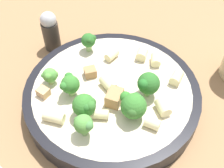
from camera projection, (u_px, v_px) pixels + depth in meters
ground_plane at (112, 102)px, 0.46m from camera, size 2.00×2.00×0.00m
pasta_bowl at (112, 94)px, 0.45m from camera, size 0.28×0.28×0.03m
broccoli_floret_0 at (148, 84)px, 0.41m from camera, size 0.03×0.04×0.04m
broccoli_floret_1 at (70, 84)px, 0.41m from camera, size 0.03×0.03×0.04m
broccoli_floret_2 at (85, 106)px, 0.39m from camera, size 0.04×0.03×0.04m
broccoli_floret_3 at (50, 76)px, 0.43m from camera, size 0.03×0.03×0.03m
broccoli_floret_4 at (89, 40)px, 0.48m from camera, size 0.03×0.03×0.03m
broccoli_floret_5 at (133, 105)px, 0.38m from camera, size 0.04×0.04×0.04m
broccoli_floret_6 at (84, 124)px, 0.37m from camera, size 0.03×0.03×0.04m
rigatoni_0 at (54, 117)px, 0.39m from camera, size 0.03×0.02×0.02m
rigatoni_1 at (156, 60)px, 0.47m from camera, size 0.02×0.03×0.02m
rigatoni_2 at (112, 55)px, 0.48m from camera, size 0.02×0.03×0.01m
rigatoni_3 at (102, 115)px, 0.40m from camera, size 0.03×0.02×0.01m
rigatoni_4 at (107, 85)px, 0.43m from camera, size 0.03×0.03×0.02m
rigatoni_5 at (163, 107)px, 0.40m from camera, size 0.03×0.03×0.02m
rigatoni_6 at (176, 78)px, 0.44m from camera, size 0.02×0.03×0.02m
rigatoni_7 at (152, 123)px, 0.39m from camera, size 0.02×0.02×0.02m
rigatoni_8 at (142, 54)px, 0.48m from camera, size 0.02×0.02×0.02m
chicken_chunk_0 at (114, 97)px, 0.41m from camera, size 0.02×0.03×0.02m
chicken_chunk_1 at (43, 92)px, 0.42m from camera, size 0.02×0.02×0.01m
chicken_chunk_2 at (90, 72)px, 0.45m from camera, size 0.02×0.02×0.01m
pepper_shaker at (50, 31)px, 0.53m from camera, size 0.03×0.03×0.08m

